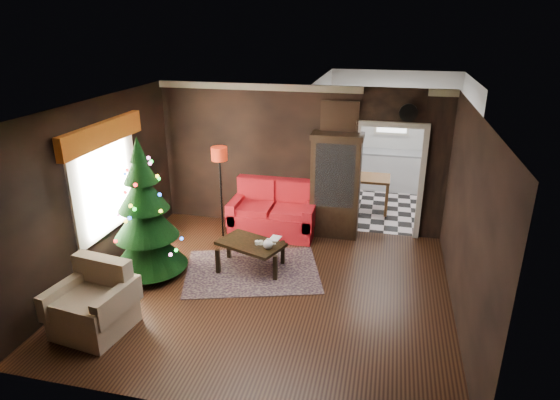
% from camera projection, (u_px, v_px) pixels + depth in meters
% --- Properties ---
extents(floor, '(5.50, 5.50, 0.00)m').
position_uv_depth(floor, '(267.00, 290.00, 7.36)').
color(floor, black).
rests_on(floor, ground).
extents(ceiling, '(5.50, 5.50, 0.00)m').
position_uv_depth(ceiling, '(265.00, 108.00, 6.35)').
color(ceiling, white).
rests_on(ceiling, ground).
extents(wall_back, '(5.50, 0.00, 5.50)m').
position_uv_depth(wall_back, '(299.00, 159.00, 9.13)').
color(wall_back, black).
rests_on(wall_back, ground).
extents(wall_front, '(5.50, 0.00, 5.50)m').
position_uv_depth(wall_front, '(200.00, 299.00, 4.58)').
color(wall_front, black).
rests_on(wall_front, ground).
extents(wall_left, '(0.00, 5.50, 5.50)m').
position_uv_depth(wall_left, '(96.00, 191.00, 7.44)').
color(wall_left, black).
rests_on(wall_left, ground).
extents(wall_right, '(0.00, 5.50, 5.50)m').
position_uv_depth(wall_right, '(467.00, 223.00, 6.27)').
color(wall_right, black).
rests_on(wall_right, ground).
extents(doorway, '(1.10, 0.10, 2.10)m').
position_uv_depth(doorway, '(388.00, 183.00, 8.89)').
color(doorway, beige).
rests_on(doorway, ground).
extents(left_window, '(0.05, 1.60, 1.40)m').
position_uv_depth(left_window, '(105.00, 184.00, 7.59)').
color(left_window, white).
rests_on(left_window, wall_left).
extents(valance, '(0.12, 2.10, 0.35)m').
position_uv_depth(valance, '(103.00, 134.00, 7.28)').
color(valance, '#9C4813').
rests_on(valance, wall_left).
extents(kitchen_floor, '(3.00, 3.00, 0.00)m').
position_uv_depth(kitchen_floor, '(385.00, 206.00, 10.63)').
color(kitchen_floor, white).
rests_on(kitchen_floor, ground).
extents(kitchen_window, '(0.70, 0.06, 0.70)m').
position_uv_depth(kitchen_window, '(393.00, 118.00, 11.34)').
color(kitchen_window, white).
rests_on(kitchen_window, ground).
extents(rug, '(2.54, 2.15, 0.01)m').
position_uv_depth(rug, '(252.00, 271.00, 7.88)').
color(rug, '#44353D').
rests_on(rug, ground).
extents(loveseat, '(1.70, 0.90, 1.00)m').
position_uv_depth(loveseat, '(273.00, 209.00, 9.12)').
color(loveseat, maroon).
rests_on(loveseat, ground).
extents(curio_cabinet, '(0.90, 0.45, 1.90)m').
position_uv_depth(curio_cabinet, '(335.00, 188.00, 8.92)').
color(curio_cabinet, black).
rests_on(curio_cabinet, ground).
extents(floor_lamp, '(0.34, 0.34, 1.86)m').
position_uv_depth(floor_lamp, '(221.00, 196.00, 8.87)').
color(floor_lamp, black).
rests_on(floor_lamp, ground).
extents(christmas_tree, '(1.28, 1.28, 2.32)m').
position_uv_depth(christmas_tree, '(145.00, 214.00, 7.47)').
color(christmas_tree, black).
rests_on(christmas_tree, ground).
extents(armchair, '(1.02, 1.02, 0.92)m').
position_uv_depth(armchair, '(92.00, 300.00, 6.25)').
color(armchair, '#D4B291').
rests_on(armchair, ground).
extents(coffee_table, '(1.20, 0.96, 0.47)m').
position_uv_depth(coffee_table, '(251.00, 255.00, 7.89)').
color(coffee_table, black).
rests_on(coffee_table, rug).
extents(teapot, '(0.24, 0.24, 0.17)m').
position_uv_depth(teapot, '(268.00, 244.00, 7.56)').
color(teapot, silver).
rests_on(teapot, coffee_table).
extents(cup_a, '(0.08, 0.08, 0.06)m').
position_uv_depth(cup_a, '(257.00, 243.00, 7.73)').
color(cup_a, white).
rests_on(cup_a, coffee_table).
extents(cup_b, '(0.08, 0.08, 0.06)m').
position_uv_depth(cup_b, '(261.00, 243.00, 7.73)').
color(cup_b, white).
rests_on(cup_b, coffee_table).
extents(book, '(0.17, 0.04, 0.23)m').
position_uv_depth(book, '(270.00, 232.00, 7.92)').
color(book, tan).
rests_on(book, coffee_table).
extents(wall_clock, '(0.32, 0.32, 0.06)m').
position_uv_depth(wall_clock, '(408.00, 113.00, 8.32)').
color(wall_clock, white).
rests_on(wall_clock, wall_back).
extents(painting, '(0.62, 0.05, 0.52)m').
position_uv_depth(painting, '(340.00, 117.00, 8.62)').
color(painting, '#A87D44').
rests_on(painting, wall_back).
extents(kitchen_counter, '(1.80, 0.60, 0.90)m').
position_uv_depth(kitchen_counter, '(388.00, 171.00, 11.56)').
color(kitchen_counter, white).
rests_on(kitchen_counter, ground).
extents(kitchen_table, '(0.70, 0.70, 0.75)m').
position_uv_depth(kitchen_table, '(372.00, 194.00, 10.29)').
color(kitchen_table, brown).
rests_on(kitchen_table, ground).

